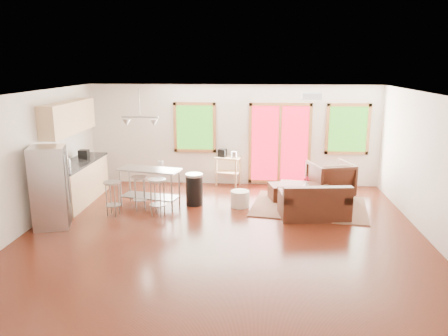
# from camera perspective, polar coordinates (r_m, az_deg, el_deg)

# --- Properties ---
(floor) EXTENTS (7.50, 7.00, 0.02)m
(floor) POSITION_cam_1_polar(r_m,az_deg,el_deg) (8.32, -0.16, -8.61)
(floor) COLOR #39130A
(floor) RESTS_ON ground
(ceiling) EXTENTS (7.50, 7.00, 0.02)m
(ceiling) POSITION_cam_1_polar(r_m,az_deg,el_deg) (7.72, -0.17, 9.69)
(ceiling) COLOR white
(ceiling) RESTS_ON ground
(back_wall) EXTENTS (7.50, 0.02, 2.60)m
(back_wall) POSITION_cam_1_polar(r_m,az_deg,el_deg) (11.36, 1.23, 4.30)
(back_wall) COLOR silver
(back_wall) RESTS_ON ground
(left_wall) EXTENTS (0.02, 7.00, 2.60)m
(left_wall) POSITION_cam_1_polar(r_m,az_deg,el_deg) (9.02, -24.71, 0.59)
(left_wall) COLOR silver
(left_wall) RESTS_ON ground
(right_wall) EXTENTS (0.02, 7.00, 2.60)m
(right_wall) POSITION_cam_1_polar(r_m,az_deg,el_deg) (8.50, 25.99, -0.27)
(right_wall) COLOR silver
(right_wall) RESTS_ON ground
(front_wall) EXTENTS (7.50, 0.02, 2.60)m
(front_wall) POSITION_cam_1_polar(r_m,az_deg,el_deg) (4.60, -3.64, -9.99)
(front_wall) COLOR silver
(front_wall) RESTS_ON ground
(window_left) EXTENTS (1.10, 0.05, 1.30)m
(window_left) POSITION_cam_1_polar(r_m,az_deg,el_deg) (11.37, -3.84, 5.31)
(window_left) COLOR #245E14
(window_left) RESTS_ON back_wall
(french_doors) EXTENTS (1.60, 0.05, 2.10)m
(french_doors) POSITION_cam_1_polar(r_m,az_deg,el_deg) (11.34, 7.28, 3.15)
(french_doors) COLOR red
(french_doors) RESTS_ON back_wall
(window_right) EXTENTS (1.10, 0.05, 1.30)m
(window_right) POSITION_cam_1_polar(r_m,az_deg,el_deg) (11.49, 15.87, 4.90)
(window_right) COLOR #245E14
(window_right) RESTS_ON back_wall
(rug) EXTENTS (2.74, 2.27, 0.02)m
(rug) POSITION_cam_1_polar(r_m,az_deg,el_deg) (9.96, 11.04, -4.94)
(rug) COLOR #50603D
(rug) RESTS_ON floor
(loveseat) EXTENTS (1.46, 0.93, 0.74)m
(loveseat) POSITION_cam_1_polar(r_m,az_deg,el_deg) (9.22, 11.69, -4.66)
(loveseat) COLOR black
(loveseat) RESTS_ON floor
(coffee_table) EXTENTS (1.21, 0.86, 0.44)m
(coffee_table) POSITION_cam_1_polar(r_m,az_deg,el_deg) (10.10, 10.32, -2.47)
(coffee_table) COLOR #391E11
(coffee_table) RESTS_ON floor
(armchair) EXTENTS (1.12, 1.09, 0.94)m
(armchair) POSITION_cam_1_polar(r_m,az_deg,el_deg) (10.71, 13.70, -1.21)
(armchair) COLOR black
(armchair) RESTS_ON floor
(ottoman) EXTENTS (0.67, 0.67, 0.37)m
(ottoman) POSITION_cam_1_polar(r_m,az_deg,el_deg) (10.32, 7.57, -3.14)
(ottoman) COLOR black
(ottoman) RESTS_ON floor
(pouf) EXTENTS (0.54, 0.54, 0.36)m
(pouf) POSITION_cam_1_polar(r_m,az_deg,el_deg) (9.75, 2.10, -4.04)
(pouf) COLOR beige
(pouf) RESTS_ON floor
(vase) EXTENTS (0.21, 0.22, 0.31)m
(vase) POSITION_cam_1_polar(r_m,az_deg,el_deg) (9.76, 10.72, -2.24)
(vase) COLOR silver
(vase) RESTS_ON coffee_table
(book) EXTENTS (0.23, 0.11, 0.31)m
(book) POSITION_cam_1_polar(r_m,az_deg,el_deg) (9.83, 13.94, -2.02)
(book) COLOR maroon
(book) RESTS_ON coffee_table
(cabinets) EXTENTS (0.64, 2.24, 2.30)m
(cabinets) POSITION_cam_1_polar(r_m,az_deg,el_deg) (10.47, -18.78, 0.69)
(cabinets) COLOR tan
(cabinets) RESTS_ON floor
(refrigerator) EXTENTS (0.79, 0.78, 1.60)m
(refrigerator) POSITION_cam_1_polar(r_m,az_deg,el_deg) (9.05, -21.73, -2.36)
(refrigerator) COLOR #B7BABC
(refrigerator) RESTS_ON floor
(island) EXTENTS (1.45, 0.83, 0.86)m
(island) POSITION_cam_1_polar(r_m,az_deg,el_deg) (9.81, -9.69, -1.62)
(island) COLOR #B7BABC
(island) RESTS_ON floor
(cup) EXTENTS (0.14, 0.11, 0.13)m
(cup) POSITION_cam_1_polar(r_m,az_deg,el_deg) (9.63, -8.31, 0.72)
(cup) COLOR white
(cup) RESTS_ON island
(bar_stool_a) EXTENTS (0.39, 0.39, 0.73)m
(bar_stool_a) POSITION_cam_1_polar(r_m,az_deg,el_deg) (9.40, -14.39, -2.84)
(bar_stool_a) COLOR #B7BABC
(bar_stool_a) RESTS_ON floor
(bar_stool_b) EXTENTS (0.45, 0.45, 0.74)m
(bar_stool_b) POSITION_cam_1_polar(r_m,az_deg,el_deg) (9.64, -10.99, -2.20)
(bar_stool_b) COLOR #B7BABC
(bar_stool_b) RESTS_ON floor
(bar_stool_c) EXTENTS (0.44, 0.44, 0.80)m
(bar_stool_c) POSITION_cam_1_polar(r_m,az_deg,el_deg) (9.17, -8.70, -2.65)
(bar_stool_c) COLOR #B7BABC
(bar_stool_c) RESTS_ON floor
(trash_can) EXTENTS (0.39, 0.39, 0.72)m
(trash_can) POSITION_cam_1_polar(r_m,az_deg,el_deg) (9.85, -3.90, -2.78)
(trash_can) COLOR black
(trash_can) RESTS_ON floor
(kitchen_cart) EXTENTS (0.71, 0.56, 0.95)m
(kitchen_cart) POSITION_cam_1_polar(r_m,az_deg,el_deg) (11.32, 0.45, 0.92)
(kitchen_cart) COLOR tan
(kitchen_cart) RESTS_ON floor
(ceiling_flush) EXTENTS (0.35, 0.35, 0.12)m
(ceiling_flush) POSITION_cam_1_polar(r_m,az_deg,el_deg) (8.36, 11.30, 9.18)
(ceiling_flush) COLOR white
(ceiling_flush) RESTS_ON ceiling
(pendant_light) EXTENTS (0.80, 0.18, 0.79)m
(pendant_light) POSITION_cam_1_polar(r_m,az_deg,el_deg) (9.60, -10.90, 5.94)
(pendant_light) COLOR gray
(pendant_light) RESTS_ON ceiling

